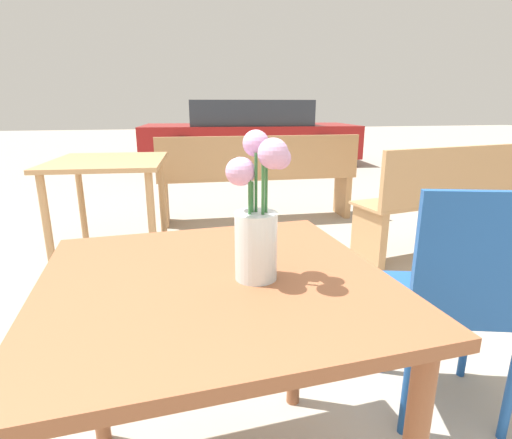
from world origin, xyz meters
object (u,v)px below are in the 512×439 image
table_front (216,316)px  parked_car (249,134)px  cafe_chair (460,292)px  flower_vase (256,221)px  table_back (109,175)px  bench_near (259,174)px  bench_middle (474,194)px

table_front → parked_car: (1.52, 7.08, -0.03)m
table_front → parked_car: parked_car is taller
parked_car → cafe_chair: bearing=-95.6°
flower_vase → parked_car: parked_car is taller
table_front → flower_vase: (0.09, -0.03, 0.25)m
flower_vase → table_back: bearing=106.0°
cafe_chair → table_back: 2.37m
cafe_chair → table_front: bearing=-169.1°
bench_near → table_back: 1.51m
bench_near → bench_middle: same height
flower_vase → cafe_chair: (0.76, 0.20, -0.35)m
parked_car → bench_near: bearing=-100.3°
table_front → table_back: (-0.51, 2.09, 0.03)m
flower_vase → table_back: 2.22m
bench_middle → parked_car: 5.47m
bench_near → table_back: bench_near is taller
bench_near → bench_middle: bearing=-41.1°
table_back → parked_car: bearing=67.8°
cafe_chair → bench_near: bearing=91.8°
flower_vase → bench_near: 3.01m
bench_middle → table_back: size_ratio=2.07×
cafe_chair → flower_vase: bearing=-165.5°
flower_vase → bench_near: flower_vase is taller
table_front → bench_middle: size_ratio=0.44×
table_front → parked_car: bearing=77.8°
flower_vase → bench_near: size_ratio=0.18×
bench_near → table_back: (-1.28, -0.79, 0.16)m
bench_near → parked_car: (0.76, 4.20, 0.11)m
flower_vase → parked_car: (1.43, 7.11, -0.28)m
flower_vase → bench_middle: (2.08, 1.68, -0.39)m
table_front → bench_near: 2.98m
flower_vase → table_back: size_ratio=0.37×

